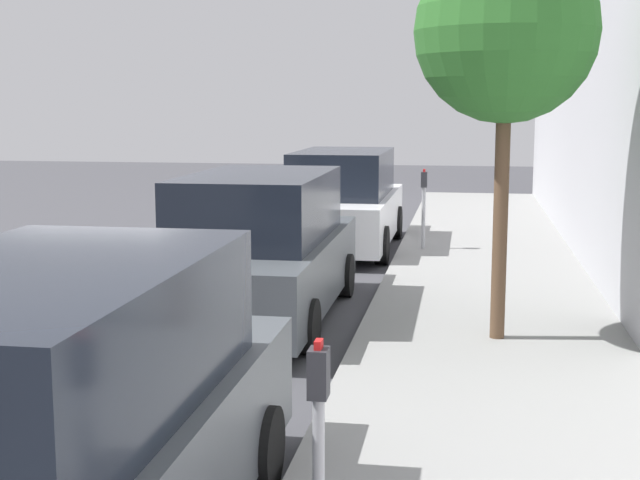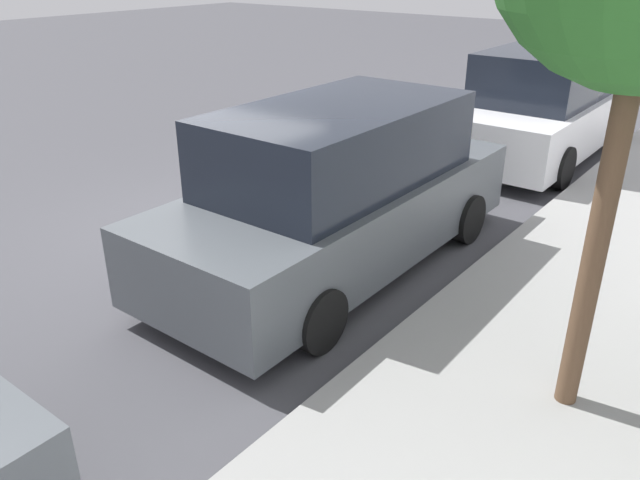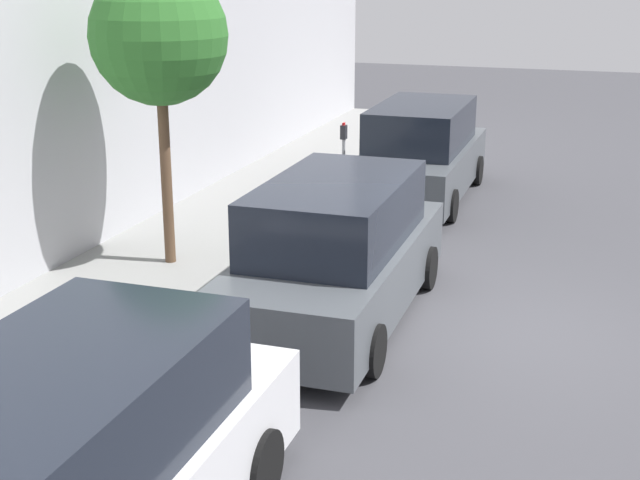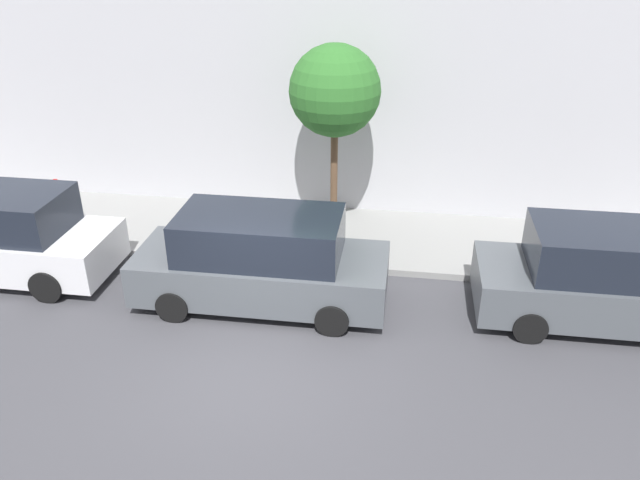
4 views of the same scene
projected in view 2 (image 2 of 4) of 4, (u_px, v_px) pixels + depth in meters
The scene contains 5 objects.
ground_plane at pixel (203, 227), 8.43m from camera, with size 60.00×60.00×0.00m, color #424247.
sidewalk at pixel (587, 358), 5.57m from camera, with size 3.12×32.00×0.15m.
parked_minivan_second at pixel (339, 191), 7.04m from camera, with size 2.02×4.91×1.90m.
parked_minivan_third at pixel (545, 105), 11.01m from camera, with size 2.02×4.90×1.90m.
parking_meter_far at pixel (633, 118), 9.67m from camera, with size 0.11×0.15×1.45m.
Camera 2 is at (6.02, -5.11, 3.37)m, focal length 35.00 mm.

